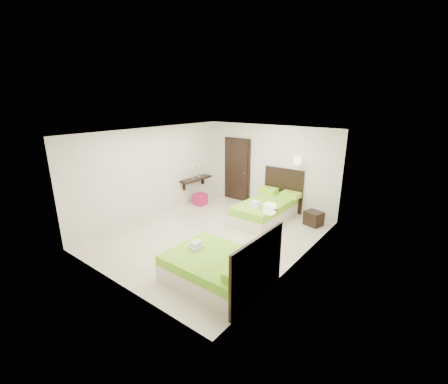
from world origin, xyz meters
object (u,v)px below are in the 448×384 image
Objects in this scene: bed_single at (267,208)px; nightstand at (314,218)px; bed_double at (220,268)px; ottoman at (200,199)px.

nightstand is at bearing 17.93° from bed_single.
nightstand is at bearing 83.90° from bed_double.
bed_single is 2.39m from ottoman.
bed_single is 1.14× the size of bed_double.
nightstand is (0.39, 3.67, -0.09)m from bed_double.
bed_single is 4.88× the size of nightstand.
ottoman is at bearing -154.99° from nightstand.
ottoman is at bearing -173.72° from bed_single.
bed_double is (0.84, -3.27, -0.04)m from bed_single.
bed_single reaches higher than ottoman.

